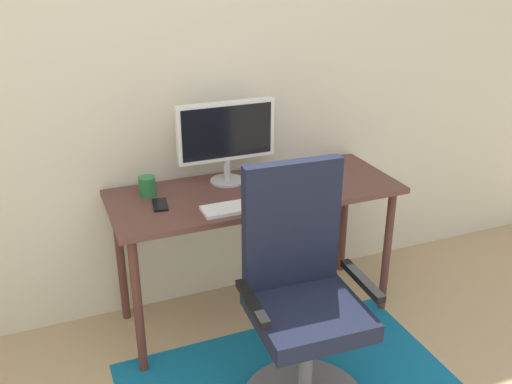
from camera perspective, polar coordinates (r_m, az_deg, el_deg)
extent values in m
cube|color=beige|center=(2.91, -12.04, 11.28)|extent=(6.00, 0.10, 2.60)
cube|color=brown|center=(2.88, -0.04, 0.02)|extent=(1.49, 0.58, 0.03)
cylinder|color=#582E27|center=(2.71, -11.95, -11.39)|extent=(0.04, 0.04, 0.73)
cylinder|color=#582E27|center=(3.17, 13.19, -5.96)|extent=(0.04, 0.04, 0.73)
cylinder|color=#582E27|center=(3.09, -13.61, -6.78)|extent=(0.04, 0.04, 0.73)
cylinder|color=#582E27|center=(3.51, 8.95, -2.62)|extent=(0.04, 0.04, 0.73)
cylinder|color=#B2B2B7|center=(2.97, -2.95, 1.17)|extent=(0.18, 0.18, 0.01)
cylinder|color=#B2B2B7|center=(2.94, -2.98, 2.31)|extent=(0.04, 0.04, 0.11)
cube|color=white|center=(2.87, -3.06, 6.22)|extent=(0.52, 0.04, 0.31)
cube|color=black|center=(2.86, -2.93, 6.12)|extent=(0.48, 0.00, 0.27)
cube|color=white|center=(2.67, -0.99, -1.40)|extent=(0.43, 0.13, 0.02)
ellipsoid|color=black|center=(2.78, 5.83, -0.27)|extent=(0.06, 0.10, 0.03)
cylinder|color=#26713A|center=(2.84, -11.03, 0.61)|extent=(0.09, 0.09, 0.10)
cube|color=black|center=(2.72, -9.74, -1.29)|extent=(0.09, 0.15, 0.01)
cylinder|color=slate|center=(2.52, 5.10, -16.85)|extent=(0.06, 0.06, 0.42)
cube|color=#191E33|center=(2.37, 5.32, -12.24)|extent=(0.47, 0.47, 0.08)
cube|color=#191E33|center=(2.35, 3.66, -3.30)|extent=(0.43, 0.08, 0.56)
cube|color=black|center=(2.23, -0.39, -11.21)|extent=(0.05, 0.31, 0.03)
cube|color=black|center=(2.41, 10.76, -8.82)|extent=(0.05, 0.31, 0.03)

